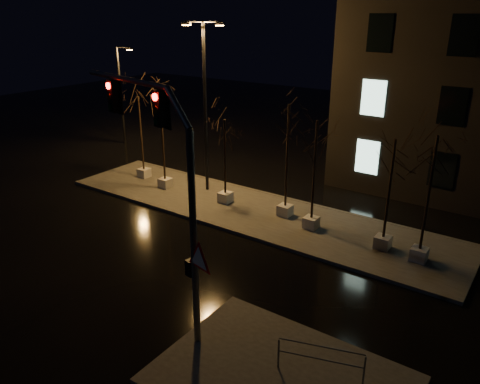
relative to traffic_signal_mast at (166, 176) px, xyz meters
The scene contains 14 objects.
ground 7.06m from the traffic_signal_mast, 134.60° to the left, with size 90.00×90.00×0.00m, color black.
median 11.16m from the traffic_signal_mast, 109.28° to the left, with size 22.00×5.00×0.15m, color #42413B.
sidewalk_corner 6.76m from the traffic_signal_mast, ahead, with size 7.00×5.00×0.15m, color #42413B.
tree_0 15.06m from the traffic_signal_mast, 139.51° to the left, with size 1.80×1.80×5.14m.
tree_1 12.90m from the traffic_signal_mast, 134.70° to the left, with size 1.80×1.80×6.14m.
tree_2 10.69m from the traffic_signal_mast, 117.26° to the left, with size 1.80×1.80×4.66m.
tree_3 9.82m from the traffic_signal_mast, 97.62° to the left, with size 1.80×1.80×5.83m.
tree_4 9.21m from the traffic_signal_mast, 87.13° to the left, with size 1.80×1.80×5.38m.
tree_5 10.03m from the traffic_signal_mast, 66.56° to the left, with size 1.80×1.80×5.05m.
tree_6 10.56m from the traffic_signal_mast, 58.05° to the left, with size 1.80×1.80×5.50m.
traffic_signal_mast is the anchor object (origin of this frame).
streetlight_main 12.41m from the traffic_signal_mast, 123.54° to the left, with size 2.27×0.92×9.24m.
streetlight_far 24.07m from the traffic_signal_mast, 141.50° to the left, with size 1.44×0.50×7.37m.
guard_rail_a 6.81m from the traffic_signal_mast, ahead, with size 2.35×0.79×1.06m.
Camera 1 is at (12.52, -12.74, 9.94)m, focal length 35.00 mm.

